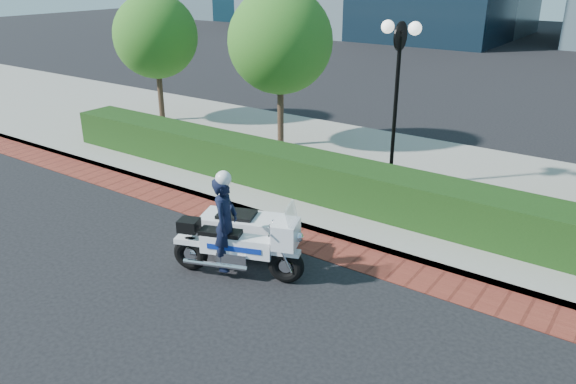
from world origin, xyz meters
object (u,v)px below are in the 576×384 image
Objects in this scene: tree_a at (156,36)px; lamppost at (397,80)px; police_motorcycle at (238,233)px; tree_b at (280,41)px.

lamppost is at bearing -7.41° from tree_a.
lamppost is 5.84m from police_motorcycle.
tree_b is at bearing 163.89° from lamppost.
tree_b is (5.50, 0.00, 0.21)m from tree_a.
tree_b is 8.11m from police_motorcycle.
lamppost is 0.86× the size of tree_b.
lamppost is 10.09m from tree_a.
tree_b is (-4.50, 1.30, 0.48)m from lamppost.
lamppost is at bearing 61.74° from police_motorcycle.
tree_b reaches higher than tree_a.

